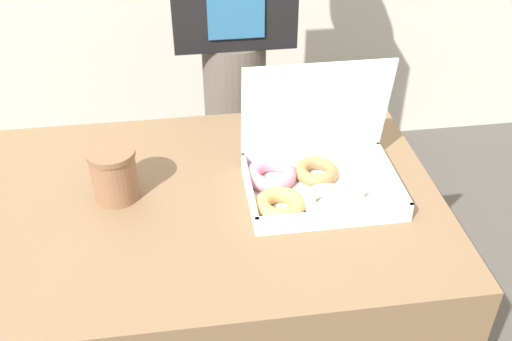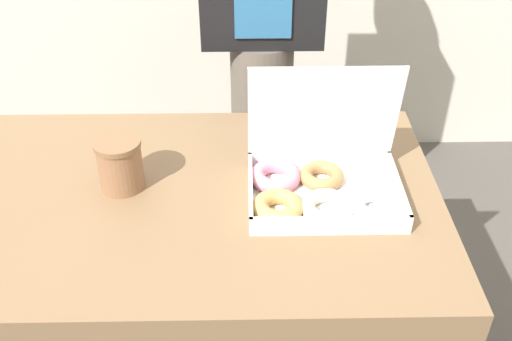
# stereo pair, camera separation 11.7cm
# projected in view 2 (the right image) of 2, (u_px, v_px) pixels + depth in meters

# --- Properties ---
(table) EXTENTS (1.12, 0.67, 0.74)m
(table) POSITION_uv_depth(u_px,v_px,m) (187.00, 313.00, 1.47)
(table) COLOR brown
(table) RESTS_ON ground_plane
(donut_box) EXTENTS (0.34, 0.25, 0.26)m
(donut_box) POSITION_uv_depth(u_px,v_px,m) (319.00, 182.00, 1.22)
(donut_box) COLOR white
(donut_box) RESTS_ON table
(coffee_cup) EXTENTS (0.10, 0.10, 0.11)m
(coffee_cup) POSITION_uv_depth(u_px,v_px,m) (120.00, 164.00, 1.24)
(coffee_cup) COLOR #8C6042
(coffee_cup) RESTS_ON table
(person_customer) EXTENTS (0.34, 0.23, 1.57)m
(person_customer) POSITION_uv_depth(u_px,v_px,m) (262.00, 2.00, 1.66)
(person_customer) COLOR #665B51
(person_customer) RESTS_ON ground_plane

